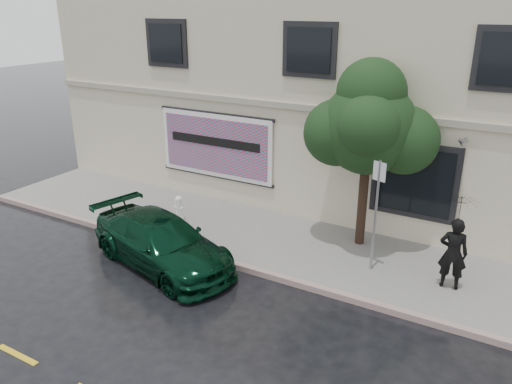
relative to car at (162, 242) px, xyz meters
The scene contains 11 objects.
ground 2.27m from the car, 18.97° to the right, with size 90.00×90.00×0.00m, color black.
sidewalk 3.32m from the car, 50.98° to the left, with size 20.00×3.50×0.15m, color gray.
curb 2.28m from the car, 21.03° to the left, with size 20.00×0.18×0.16m, color gray.
building 9.00m from the car, 76.03° to the left, with size 20.00×8.12×7.00m.
billboard 4.58m from the car, 105.15° to the left, with size 4.30×0.16×2.20m.
car is the anchor object (origin of this frame).
pedestrian 7.09m from the car, 18.99° to the left, with size 0.64×0.42×1.75m, color black.
umbrella 7.25m from the car, 18.99° to the left, with size 0.85×0.85×0.63m, color black.
street_tree 6.06m from the car, 40.28° to the left, with size 2.44×2.44×4.50m.
fire_hydrant 2.61m from the car, 118.42° to the left, with size 0.31×0.29×0.77m.
sign_pole 5.46m from the car, 24.48° to the left, with size 0.34×0.14×2.86m.
Camera 1 is at (5.77, -8.08, 6.40)m, focal length 35.00 mm.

